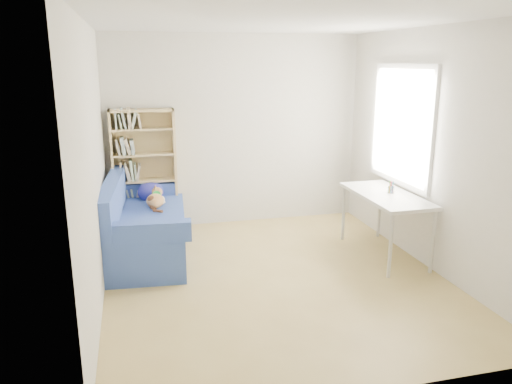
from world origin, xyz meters
TOP-DOWN VIEW (x-y plane):
  - ground at (0.00, 0.00)m, footprint 4.00×4.00m
  - room_shell at (0.10, 0.03)m, footprint 3.54×4.04m
  - sofa at (-1.33, 1.03)m, footprint 1.03×1.92m
  - bookshelf at (-1.25, 1.86)m, footprint 0.82×0.26m
  - desk at (1.43, 0.32)m, footprint 0.60×1.31m
  - pen_cup at (1.50, 0.34)m, footprint 0.08×0.08m

SIDE VIEW (x-z plane):
  - ground at x=0.00m, z-range 0.00..0.00m
  - sofa at x=-1.33m, z-range -0.11..0.80m
  - desk at x=1.43m, z-range 0.31..1.06m
  - bookshelf at x=-1.25m, z-range -0.06..1.58m
  - pen_cup at x=1.50m, z-range 0.73..0.88m
  - room_shell at x=0.10m, z-range 0.33..2.95m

